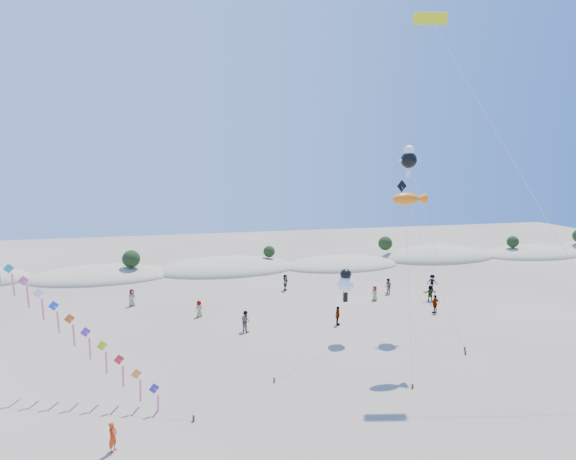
{
  "coord_description": "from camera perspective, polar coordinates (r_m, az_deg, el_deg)",
  "views": [
    {
      "loc": [
        -6.97,
        -18.51,
        14.42
      ],
      "look_at": [
        0.99,
        14.0,
        9.7
      ],
      "focal_mm": 30.0,
      "sensor_mm": 36.0,
      "label": 1
    }
  ],
  "objects": [
    {
      "name": "parafoil_kite",
      "position": [
        38.93,
        16.89,
        22.26
      ],
      "size": [
        9.72,
        13.36,
        25.13
      ],
      "color": "#3F2D1E",
      "rests_on": "ground"
    },
    {
      "name": "beachgoers",
      "position": [
        50.23,
        5.78,
        -7.67
      ],
      "size": [
        33.91,
        14.0,
        1.84
      ],
      "color": "slate",
      "rests_on": "ground"
    },
    {
      "name": "cartoon_kite_high",
      "position": [
        43.85,
        14.14,
        8.2
      ],
      "size": [
        2.34,
        8.38,
        15.92
      ],
      "color": "#3F2D1E",
      "rests_on": "ground"
    },
    {
      "name": "flyer_foreground",
      "position": [
        27.67,
        -20.05,
        -22.04
      ],
      "size": [
        0.58,
        0.67,
        1.55
      ],
      "primitive_type": "imported",
      "rotation": [
        0.0,
        0.0,
        1.13
      ],
      "color": "red",
      "rests_on": "ground"
    },
    {
      "name": "dark_kite",
      "position": [
        41.31,
        14.96,
        0.67
      ],
      "size": [
        2.58,
        7.46,
        12.96
      ],
      "color": "#3F2D1E",
      "rests_on": "ground"
    },
    {
      "name": "dune_ridge",
      "position": [
        65.73,
        -6.44,
        -4.61
      ],
      "size": [
        145.3,
        11.49,
        5.57
      ],
      "color": "gray",
      "rests_on": "ground"
    },
    {
      "name": "cartoon_kite_low",
      "position": [
        39.52,
        6.83,
        -6.17
      ],
      "size": [
        8.06,
        7.13,
        5.89
      ],
      "color": "#3F2D1E",
      "rests_on": "ground"
    },
    {
      "name": "fish_kite",
      "position": [
        35.68,
        14.2,
        3.54
      ],
      "size": [
        3.27,
        5.47,
        12.27
      ],
      "color": "#3F2D1E",
      "rests_on": "ground"
    }
  ]
}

